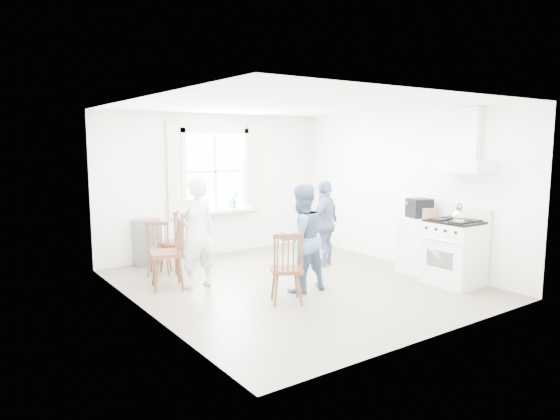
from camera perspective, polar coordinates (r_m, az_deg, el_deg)
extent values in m
cube|color=#786E5C|center=(7.49, 1.71, -8.47)|extent=(4.62, 5.12, 0.02)
cube|color=white|center=(9.37, -7.52, 2.88)|extent=(4.62, 0.04, 2.64)
cube|color=white|center=(5.45, 17.83, -0.85)|extent=(4.62, 0.04, 2.64)
cube|color=white|center=(6.16, -15.41, 0.20)|extent=(0.04, 5.12, 2.64)
cube|color=white|center=(8.78, 13.72, 2.41)|extent=(0.04, 5.12, 2.64)
cube|color=white|center=(7.22, 1.80, 11.94)|extent=(4.62, 5.12, 0.02)
cube|color=white|center=(9.32, -7.45, 4.40)|extent=(1.20, 0.02, 1.40)
cube|color=white|center=(9.28, -7.44, 8.99)|extent=(1.38, 0.09, 0.09)
cube|color=white|center=(9.37, -7.29, -0.16)|extent=(1.38, 0.09, 0.09)
cube|color=white|center=(9.01, -11.00, 4.21)|extent=(0.09, 0.09, 1.58)
cube|color=white|center=(9.61, -3.95, 4.54)|extent=(0.09, 0.09, 1.58)
cube|color=white|center=(9.30, -7.07, -0.12)|extent=(1.38, 0.24, 0.06)
cube|color=beige|center=(8.93, -12.00, 4.48)|extent=(0.24, 0.05, 1.70)
cube|color=beige|center=(9.69, -3.02, 4.87)|extent=(0.24, 0.05, 1.70)
cube|color=white|center=(7.72, 20.14, 4.74)|extent=(0.45, 0.76, 0.18)
cube|color=white|center=(7.84, 20.94, 8.18)|extent=(0.14, 0.30, 0.76)
cube|color=slate|center=(8.76, -14.99, -3.59)|extent=(0.40, 0.30, 0.80)
cube|color=silver|center=(7.79, 19.22, -4.70)|extent=(0.65, 0.76, 0.92)
cube|color=black|center=(7.71, 19.38, -1.25)|extent=(0.61, 0.72, 0.03)
cube|color=silver|center=(7.94, 20.65, -0.44)|extent=(0.06, 0.76, 0.20)
cylinder|color=silver|center=(7.47, 17.75, -3.28)|extent=(0.02, 0.61, 0.02)
sphere|color=silver|center=(7.50, 19.77, -0.62)|extent=(0.20, 0.20, 0.20)
cylinder|color=silver|center=(7.51, 19.75, -1.07)|extent=(0.18, 0.18, 0.04)
torus|color=black|center=(7.49, 19.81, 0.29)|extent=(0.13, 0.02, 0.13)
cube|color=white|center=(8.27, 15.59, -3.93)|extent=(0.50, 0.55, 0.90)
cube|color=black|center=(8.20, 15.62, -0.27)|extent=(0.41, 0.38, 0.16)
cube|color=black|center=(8.18, 15.66, 0.77)|extent=(0.41, 0.38, 0.14)
cube|color=#A97D51|center=(8.14, 16.60, -0.35)|extent=(0.29, 0.24, 0.16)
cube|color=#4F2C19|center=(8.28, -11.78, -3.73)|extent=(0.55, 0.54, 0.05)
cube|color=#4F2C19|center=(8.10, -10.93, -1.97)|extent=(0.40, 0.20, 0.55)
cylinder|color=#4F2C19|center=(8.33, -11.74, -5.35)|extent=(0.04, 0.04, 0.44)
cube|color=#4F2C19|center=(6.54, 0.73, -6.86)|extent=(0.53, 0.53, 0.05)
cube|color=#4F2C19|center=(6.31, 0.96, -4.98)|extent=(0.37, 0.23, 0.52)
cylinder|color=#4F2C19|center=(6.60, 0.73, -8.75)|extent=(0.03, 0.03, 0.41)
cube|color=#4F2C19|center=(7.33, -12.80, -4.87)|extent=(0.56, 0.58, 0.06)
cube|color=#4F2C19|center=(7.29, -11.29, -2.46)|extent=(0.19, 0.45, 0.61)
cylinder|color=#4F2C19|center=(7.39, -12.74, -6.86)|extent=(0.04, 0.04, 0.48)
imported|color=white|center=(7.22, -9.53, -2.57)|extent=(0.61, 0.61, 1.60)
imported|color=slate|center=(6.96, 2.44, -3.24)|extent=(0.76, 0.76, 1.51)
imported|color=navy|center=(8.46, 5.19, -1.51)|extent=(1.14, 1.14, 1.45)
imported|color=#306C39|center=(9.41, -5.28, 1.13)|extent=(0.19, 0.19, 0.31)
cube|color=#4F2C19|center=(8.15, -13.63, -4.40)|extent=(0.50, 0.49, 0.04)
cube|color=#4F2C19|center=(7.95, -13.85, -2.95)|extent=(0.33, 0.22, 0.48)
cylinder|color=#4F2C19|center=(8.20, -13.59, -5.82)|extent=(0.03, 0.03, 0.38)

